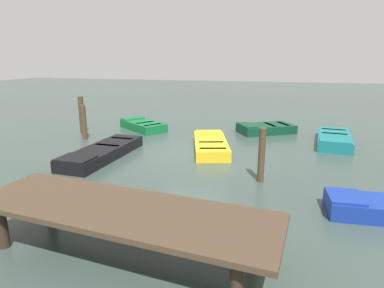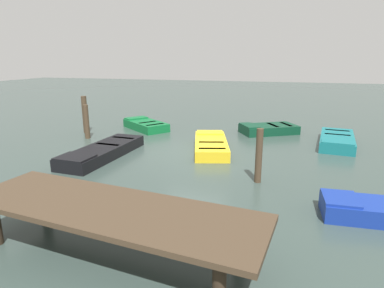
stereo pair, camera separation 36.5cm
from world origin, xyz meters
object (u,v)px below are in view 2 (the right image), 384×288
object	(u,v)px
rowboat_yellow	(211,145)
mooring_piling_near_right	(259,156)
rowboat_teal	(337,140)
mooring_piling_center	(85,115)
rowboat_dark_green	(268,129)
rowboat_green	(146,125)
rowboat_black	(103,151)
dock_segment	(110,212)
mooring_piling_far_right	(87,122)

from	to	relation	value
rowboat_yellow	mooring_piling_near_right	xyz separation A→B (m)	(-2.08, 2.95, 0.58)
rowboat_teal	mooring_piling_near_right	world-z (taller)	mooring_piling_near_right
rowboat_teal	mooring_piling_center	size ratio (longest dim) A/B	1.90
rowboat_dark_green	rowboat_yellow	world-z (taller)	same
rowboat_dark_green	rowboat_green	world-z (taller)	same
rowboat_green	mooring_piling_near_right	distance (m)	8.50
mooring_piling_center	rowboat_dark_green	bearing A→B (deg)	-164.67
rowboat_black	rowboat_teal	distance (m)	9.43
mooring_piling_center	mooring_piling_near_right	bearing A→B (deg)	153.38
rowboat_yellow	mooring_piling_near_right	world-z (taller)	mooring_piling_near_right
rowboat_green	mooring_piling_center	bearing A→B (deg)	69.67
mooring_piling_center	mooring_piling_near_right	size ratio (longest dim) A/B	1.11
rowboat_dark_green	rowboat_green	size ratio (longest dim) A/B	1.03
rowboat_green	dock_segment	bearing A→B (deg)	147.99
rowboat_yellow	mooring_piling_near_right	size ratio (longest dim) A/B	2.18
rowboat_teal	mooring_piling_near_right	distance (m)	5.88
rowboat_yellow	mooring_piling_far_right	bearing A→B (deg)	71.38
mooring_piling_near_right	dock_segment	bearing A→B (deg)	62.89
rowboat_dark_green	rowboat_yellow	size ratio (longest dim) A/B	0.84
rowboat_dark_green	rowboat_teal	distance (m)	3.23
mooring_piling_center	dock_segment	bearing A→B (deg)	125.99
rowboat_green	rowboat_black	bearing A→B (deg)	132.77
rowboat_teal	rowboat_yellow	distance (m)	5.33
rowboat_green	mooring_piling_far_right	distance (m)	3.11
rowboat_teal	rowboat_yellow	xyz separation A→B (m)	(4.86, 2.20, -0.00)
rowboat_yellow	mooring_piling_far_right	world-z (taller)	mooring_piling_far_right
rowboat_yellow	rowboat_green	bearing A→B (deg)	39.49
rowboat_dark_green	mooring_piling_far_right	world-z (taller)	mooring_piling_far_right
rowboat_teal	mooring_piling_center	bearing A→B (deg)	-78.93
mooring_piling_center	mooring_piling_far_right	distance (m)	1.23
dock_segment	rowboat_green	distance (m)	10.98
rowboat_dark_green	rowboat_black	size ratio (longest dim) A/B	0.72
rowboat_yellow	mooring_piling_center	size ratio (longest dim) A/B	1.97
rowboat_black	mooring_piling_center	size ratio (longest dim) A/B	2.29
dock_segment	mooring_piling_far_right	xyz separation A→B (m)	(5.60, -7.72, -0.08)
mooring_piling_center	mooring_piling_far_right	size ratio (longest dim) A/B	1.17
rowboat_dark_green	mooring_piling_far_right	bearing A→B (deg)	-7.06
rowboat_teal	rowboat_green	bearing A→B (deg)	-87.68
rowboat_green	mooring_piling_center	distance (m)	2.96
dock_segment	mooring_piling_far_right	size ratio (longest dim) A/B	3.84
rowboat_dark_green	mooring_piling_far_right	xyz separation A→B (m)	(7.76, 3.31, 0.54)
dock_segment	mooring_piling_near_right	world-z (taller)	mooring_piling_near_right
rowboat_dark_green	mooring_piling_far_right	distance (m)	8.46
rowboat_dark_green	rowboat_green	distance (m)	6.10
rowboat_green	rowboat_yellow	bearing A→B (deg)	-178.28
rowboat_green	mooring_piling_near_right	xyz separation A→B (m)	(-6.14, 5.85, 0.58)
dock_segment	rowboat_black	xyz separation A→B (m)	(3.41, -5.36, -0.63)
mooring_piling_near_right	mooring_piling_far_right	distance (m)	8.52
dock_segment	mooring_piling_center	world-z (taller)	mooring_piling_center
rowboat_black	rowboat_yellow	distance (m)	4.10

